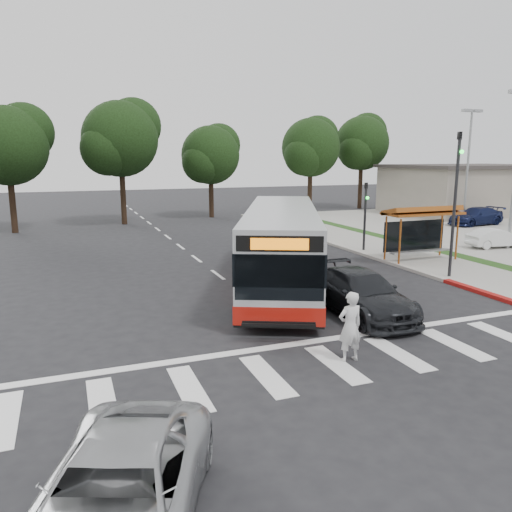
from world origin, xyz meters
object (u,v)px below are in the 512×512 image
silver_suv_south (117,498)px  dark_sedan (361,293)px  pedestrian (350,327)px  transit_bus (281,247)px

silver_suv_south → dark_sedan: bearing=62.7°
pedestrian → silver_suv_south: bearing=32.7°
silver_suv_south → pedestrian: bearing=56.1°
transit_bus → silver_suv_south: bearing=-98.3°
transit_bus → dark_sedan: bearing=-54.4°
transit_bus → pedestrian: 8.33m
silver_suv_south → transit_bus: bearing=79.1°
transit_bus → dark_sedan: 4.93m
transit_bus → pedestrian: bearing=-76.5°
transit_bus → dark_sedan: transit_bus is taller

